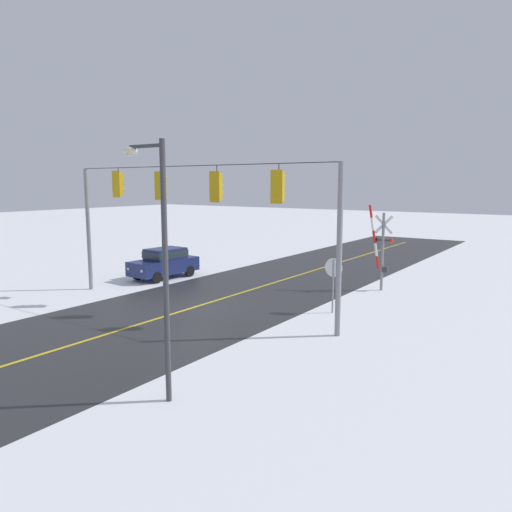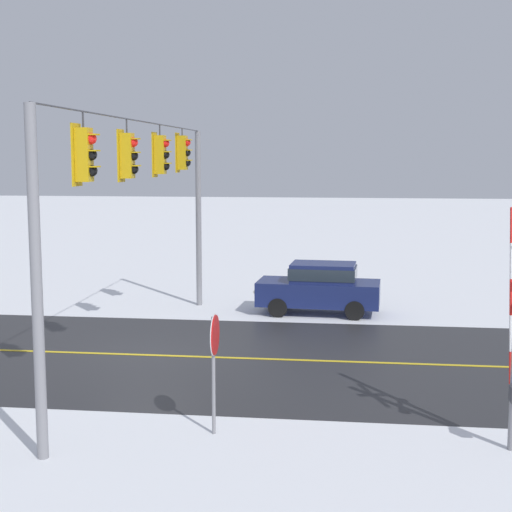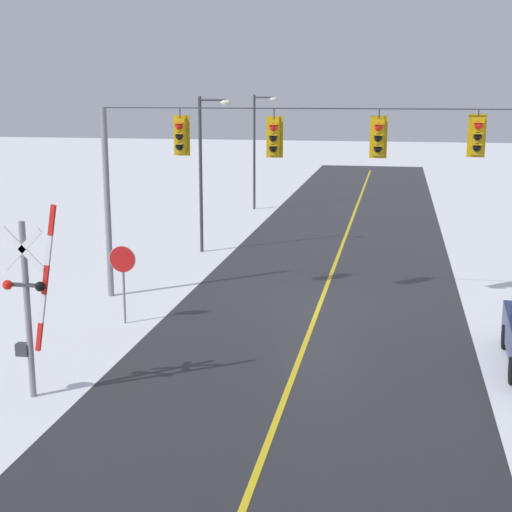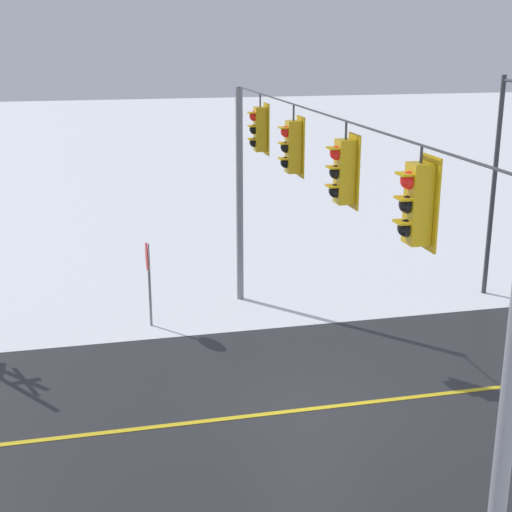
{
  "view_description": "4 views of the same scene",
  "coord_description": "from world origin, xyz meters",
  "px_view_note": "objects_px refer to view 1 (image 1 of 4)",
  "views": [
    {
      "loc": [
        -14.28,
        15.85,
        5.45
      ],
      "look_at": [
        -2.58,
        -1.25,
        2.4
      ],
      "focal_mm": 34.48,
      "sensor_mm": 36.0,
      "label": 1
    },
    {
      "loc": [
        -19.19,
        -5.33,
        5.29
      ],
      "look_at": [
        -1.43,
        -3.11,
        2.94
      ],
      "focal_mm": 52.8,
      "sensor_mm": 36.0,
      "label": 2
    },
    {
      "loc": [
        2.27,
        -22.84,
        6.73
      ],
      "look_at": [
        -1.46,
        -3.13,
        2.27
      ],
      "focal_mm": 52.4,
      "sensor_mm": 36.0,
      "label": 3
    },
    {
      "loc": [
        13.22,
        -4.21,
        7.55
      ],
      "look_at": [
        -1.94,
        -0.69,
        2.86
      ],
      "focal_mm": 51.4,
      "sensor_mm": 36.0,
      "label": 4
    }
  ],
  "objects_px": {
    "streetlamp_near": "(159,247)",
    "stop_sign": "(333,273)",
    "railroad_crossing": "(382,247)",
    "parked_car_navy": "(164,262)"
  },
  "relations": [
    {
      "from": "railroad_crossing",
      "to": "streetlamp_near",
      "type": "distance_m",
      "value": 15.8
    },
    {
      "from": "stop_sign",
      "to": "parked_car_navy",
      "type": "distance_m",
      "value": 11.62
    },
    {
      "from": "stop_sign",
      "to": "railroad_crossing",
      "type": "distance_m",
      "value": 5.55
    },
    {
      "from": "streetlamp_near",
      "to": "stop_sign",
      "type": "bearing_deg",
      "value": -89.31
    },
    {
      "from": "stop_sign",
      "to": "streetlamp_near",
      "type": "height_order",
      "value": "streetlamp_near"
    },
    {
      "from": "railroad_crossing",
      "to": "streetlamp_near",
      "type": "bearing_deg",
      "value": 90.25
    },
    {
      "from": "stop_sign",
      "to": "parked_car_navy",
      "type": "relative_size",
      "value": 0.55
    },
    {
      "from": "parked_car_navy",
      "to": "streetlamp_near",
      "type": "relative_size",
      "value": 0.66
    },
    {
      "from": "stop_sign",
      "to": "streetlamp_near",
      "type": "bearing_deg",
      "value": 90.69
    },
    {
      "from": "stop_sign",
      "to": "railroad_crossing",
      "type": "xyz_separation_m",
      "value": [
        -0.05,
        -5.52,
        0.54
      ]
    }
  ]
}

